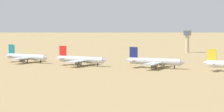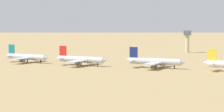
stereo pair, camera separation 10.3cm
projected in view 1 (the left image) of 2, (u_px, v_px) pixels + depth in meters
ground at (88, 65)px, 306.22m from camera, size 4000.00×4000.00×0.00m
ridge_far_west at (80, 7)px, 1585.08m from camera, size 381.99×327.64×127.20m
ridge_west at (173, 2)px, 1259.42m from camera, size 441.38×434.24×138.86m
parked_jet_teal_2 at (26, 57)px, 320.39m from camera, size 34.41×29.13×11.36m
parked_jet_red_3 at (81, 59)px, 299.13m from camera, size 35.30×29.73×11.66m
parked_jet_navy_4 at (155, 61)px, 284.14m from camera, size 35.76×29.90×11.85m
control_tower at (187, 39)px, 413.10m from camera, size 5.20×5.20×18.37m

